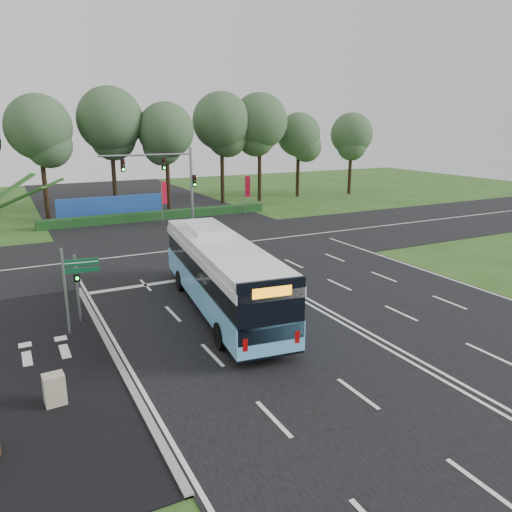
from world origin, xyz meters
The scene contains 15 objects.
ground centered at (0.00, 0.00, 0.00)m, with size 120.00×120.00×0.00m, color #264D19.
road_main centered at (0.00, 0.00, 0.02)m, with size 20.00×120.00×0.04m, color black.
road_cross centered at (0.00, 12.00, 0.03)m, with size 120.00×14.00×0.05m, color black.
bike_path centered at (-12.50, -3.00, 0.03)m, with size 5.00×18.00×0.06m, color black.
kerb_strip centered at (-10.10, -3.00, 0.06)m, with size 0.25×18.00×0.12m, color gray.
city_bus centered at (-4.25, -0.57, 1.90)m, with size 4.33×13.40×3.78m.
pedestrian_signal centered at (-10.74, 0.98, 1.78)m, with size 0.30×0.41×3.26m.
street_sign centered at (-11.04, -0.25, 2.48)m, with size 1.52×0.28×3.93m.
utility_cabinet centered at (-12.55, -5.96, 0.55)m, with size 0.66×0.55×1.10m, color #B2A68F.
banner_flag_mid centered at (0.11, 22.90, 2.55)m, with size 0.57×0.14×3.88m.
banner_flag_right centered at (9.01, 23.49, 2.58)m, with size 0.56×0.23×3.92m.
traffic_light_gantry centered at (0.21, 20.50, 4.66)m, with size 8.41×0.28×7.00m.
hedge centered at (0.00, 24.50, 0.40)m, with size 22.00×1.20×0.80m, color #143918.
blue_hoarding centered at (-4.00, 27.00, 1.10)m, with size 10.00×0.30×2.20m, color #1C4699.
eucalyptus_row centered at (3.45, 30.43, 8.50)m, with size 54.19×8.09×12.63m.
Camera 1 is at (-13.39, -21.98, 8.99)m, focal length 35.00 mm.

